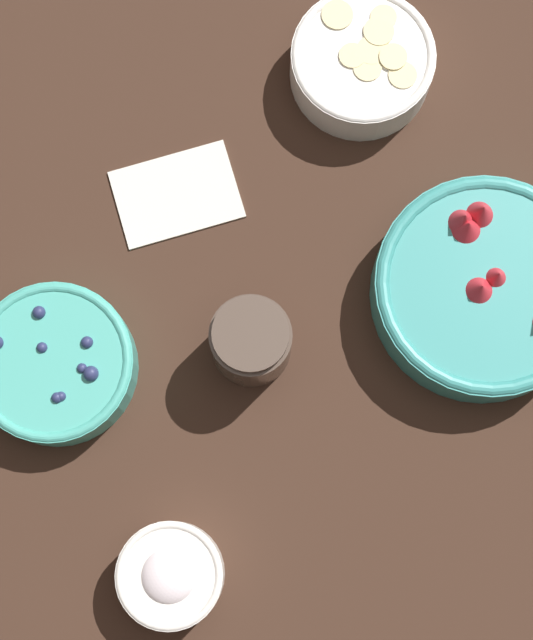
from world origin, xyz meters
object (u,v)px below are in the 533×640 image
bowl_strawberries (485,287)px  jar_chocolate (250,340)px  bowl_blueberries (55,364)px  bowl_bananas (362,63)px  bowl_cream (170,575)px

bowl_strawberries → jar_chocolate: (-0.23, 0.09, 0.01)m
bowl_strawberries → jar_chocolate: bearing=159.7°
bowl_blueberries → bowl_bananas: (0.45, 0.10, 0.00)m
bowl_blueberries → bowl_cream: (-0.01, -0.24, 0.00)m
bowl_blueberries → bowl_cream: size_ratio=1.57×
bowl_strawberries → bowl_bananas: 0.28m
bowl_strawberries → bowl_cream: (-0.42, -0.06, -0.00)m
bowl_bananas → bowl_strawberries: bearing=-97.5°
bowl_strawberries → bowl_blueberries: (-0.41, 0.18, -0.01)m
bowl_blueberries → bowl_bananas: bearing=12.2°
bowl_cream → bowl_bananas: bearing=36.3°
bowl_strawberries → bowl_bananas: bearing=82.5°
bowl_strawberries → bowl_blueberries: bearing=156.6°
bowl_strawberries → jar_chocolate: size_ratio=2.54×
bowl_bananas → bowl_cream: (-0.46, -0.34, -0.00)m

